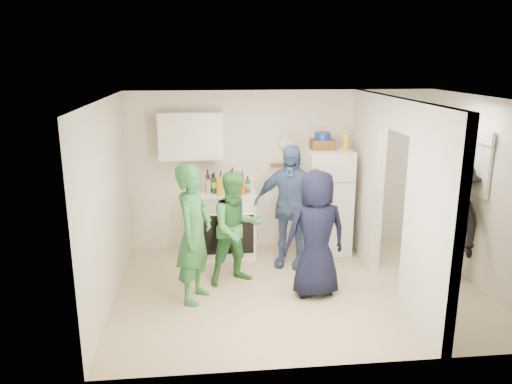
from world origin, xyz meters
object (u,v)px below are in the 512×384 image
person_nook (452,221)px  blue_bowl (323,136)px  person_green_center (236,228)px  person_navy (316,234)px  yellow_cup_stack_top (346,142)px  person_denim (290,206)px  wicker_basket (322,144)px  fridge (327,201)px  person_green_left (194,234)px  stove (228,223)px

person_nook → blue_bowl: bearing=-132.5°
person_green_center → blue_bowl: bearing=17.8°
person_green_center → person_navy: (0.98, -0.48, 0.05)m
yellow_cup_stack_top → person_denim: size_ratio=0.14×
wicker_basket → blue_bowl: size_ratio=1.46×
person_navy → person_nook: person_nook is taller
wicker_basket → person_denim: person_denim is taller
person_green_center → person_denim: person_denim is taller
fridge → person_green_left: person_green_left is taller
person_green_center → person_nook: size_ratio=0.92×
person_navy → person_denim: bearing=-88.3°
wicker_basket → person_denim: (-0.59, -0.55, -0.80)m
fridge → person_green_center: 1.79m
stove → person_denim: bearing=-31.2°
yellow_cup_stack_top → person_green_left: size_ratio=0.14×
yellow_cup_stack_top → person_denim: (-0.91, -0.40, -0.85)m
wicker_basket → person_nook: 2.16m
fridge → wicker_basket: bearing=153.4°
yellow_cup_stack_top → person_nook: size_ratio=0.15×
stove → blue_bowl: blue_bowl is taller
yellow_cup_stack_top → person_green_center: size_ratio=0.16×
stove → person_green_center: bearing=-86.2°
wicker_basket → person_green_center: wicker_basket is taller
wicker_basket → person_navy: size_ratio=0.21×
person_green_center → person_nook: (2.91, -0.21, 0.06)m
blue_bowl → person_denim: 1.23m
wicker_basket → person_nook: size_ratio=0.21×
yellow_cup_stack_top → person_denim: yellow_cup_stack_top is taller
fridge → person_denim: person_denim is taller
person_navy → person_nook: bearing=179.5°
person_navy → person_nook: (1.93, 0.26, 0.01)m
person_denim → yellow_cup_stack_top: bearing=45.0°
fridge → person_green_center: fridge is taller
person_denim → person_green_left: bearing=-123.4°
blue_bowl → person_green_center: (-1.39, -1.05, -1.06)m
wicker_basket → person_green_left: 2.59m
fridge → person_green_left: bearing=-144.4°
person_green_left → person_navy: bearing=-69.1°
stove → wicker_basket: wicker_basket is taller
yellow_cup_stack_top → person_nook: 1.87m
person_green_left → person_navy: person_green_left is taller
wicker_basket → blue_bowl: 0.13m
blue_bowl → person_navy: (-0.41, -1.52, -1.01)m
stove → person_nook: person_nook is taller
person_denim → stove: bearing=170.0°
wicker_basket → person_nook: (1.52, -1.26, -0.87)m
stove → blue_bowl: bearing=0.8°
person_nook → person_green_center: bearing=-97.0°
blue_bowl → fridge: bearing=-26.6°
stove → person_denim: size_ratio=0.56×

